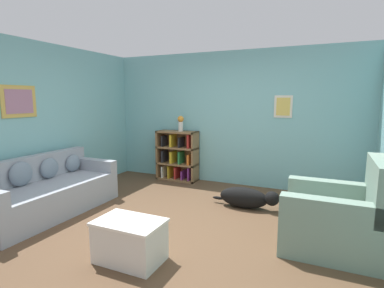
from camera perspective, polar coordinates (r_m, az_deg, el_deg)
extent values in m
plane|color=brown|center=(4.22, -2.33, -15.02)|extent=(14.00, 14.00, 0.00)
cube|color=#7AB7BC|center=(5.97, 7.38, 4.80)|extent=(5.60, 0.10, 2.60)
cube|color=silver|center=(5.69, 16.99, 6.83)|extent=(0.32, 0.02, 0.40)
cube|color=#DBBC56|center=(5.67, 16.97, 6.83)|extent=(0.24, 0.01, 0.32)
cube|color=#7AB7BC|center=(5.52, -26.83, 3.64)|extent=(0.10, 5.00, 2.60)
cube|color=gold|center=(5.22, -30.10, 7.03)|extent=(0.02, 0.56, 0.48)
cube|color=#A37089|center=(5.21, -30.02, 7.03)|extent=(0.01, 0.44, 0.36)
cube|color=#9399A3|center=(4.97, -25.54, -9.37)|extent=(0.88, 2.06, 0.45)
cube|color=#9399A3|center=(5.15, -28.45, -4.18)|extent=(0.16, 2.06, 0.38)
cube|color=#9399A3|center=(5.52, -18.23, -3.74)|extent=(0.88, 0.16, 0.20)
ellipsoid|color=slate|center=(4.92, -29.81, -4.99)|extent=(0.14, 0.36, 0.36)
ellipsoid|color=slate|center=(5.21, -25.52, -4.19)|extent=(0.14, 0.32, 0.32)
ellipsoid|color=slate|center=(5.52, -21.71, -3.42)|extent=(0.14, 0.29, 0.29)
cube|color=olive|center=(6.45, -6.07, -1.93)|extent=(0.04, 0.34, 1.03)
cube|color=olive|center=(6.08, 0.62, -2.53)|extent=(0.04, 0.34, 1.03)
cube|color=olive|center=(6.39, -2.17, -1.98)|extent=(0.86, 0.02, 1.03)
cube|color=olive|center=(6.37, -2.79, -6.62)|extent=(0.86, 0.34, 0.04)
cube|color=olive|center=(6.29, -2.81, -3.76)|extent=(0.86, 0.34, 0.04)
cube|color=olive|center=(6.22, -2.83, -0.67)|extent=(0.86, 0.34, 0.04)
cube|color=olive|center=(6.18, -2.86, 2.31)|extent=(0.86, 0.34, 0.04)
cube|color=silver|center=(6.47, -5.27, -5.26)|extent=(0.03, 0.25, 0.25)
cube|color=black|center=(6.39, -5.24, -2.26)|extent=(0.04, 0.25, 0.25)
cube|color=black|center=(6.34, -5.28, 0.62)|extent=(0.03, 0.25, 0.21)
cube|color=gold|center=(6.39, -4.07, -5.28)|extent=(0.03, 0.25, 0.28)
cube|color=gold|center=(6.29, -3.61, -2.47)|extent=(0.05, 0.25, 0.24)
cube|color=gold|center=(6.24, -3.65, 0.70)|extent=(0.04, 0.25, 0.26)
cube|color=#B22823|center=(6.32, -2.82, -5.49)|extent=(0.03, 0.25, 0.26)
cube|color=#287A3D|center=(6.21, -2.07, -2.56)|extent=(0.04, 0.25, 0.25)
cube|color=black|center=(6.15, -2.05, 0.35)|extent=(0.03, 0.25, 0.20)
cube|color=#7A2D84|center=(6.26, -1.59, -5.91)|extent=(0.03, 0.25, 0.20)
cube|color=orange|center=(6.12, -0.34, -2.92)|extent=(0.04, 0.25, 0.21)
cube|color=#B22823|center=(6.06, -0.34, 0.55)|extent=(0.04, 0.25, 0.27)
cube|color=#7A2D84|center=(6.19, -0.29, -5.70)|extent=(0.03, 0.25, 0.28)
cube|color=gray|center=(3.87, 24.97, -14.33)|extent=(1.05, 0.94, 0.47)
cube|color=gray|center=(3.74, 32.18, -7.05)|extent=(0.18, 0.94, 0.59)
cube|color=gray|center=(3.39, 25.38, -11.38)|extent=(1.05, 0.18, 0.22)
cube|color=gray|center=(4.12, 25.25, -7.89)|extent=(1.05, 0.18, 0.22)
cube|color=silver|center=(3.35, -11.76, -17.60)|extent=(0.68, 0.44, 0.44)
cube|color=white|center=(3.26, -11.87, -14.35)|extent=(0.70, 0.46, 0.03)
ellipsoid|color=black|center=(4.82, 9.79, -10.00)|extent=(0.76, 0.29, 0.32)
sphere|color=black|center=(4.72, 14.98, -10.01)|extent=(0.22, 0.22, 0.22)
ellipsoid|color=black|center=(5.00, 5.05, -10.20)|extent=(0.20, 0.05, 0.05)
cylinder|color=silver|center=(6.13, -2.17, 3.35)|extent=(0.10, 0.10, 0.20)
sphere|color=orange|center=(6.12, -2.17, 4.78)|extent=(0.13, 0.13, 0.13)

